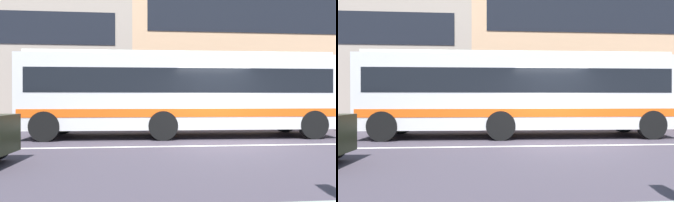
% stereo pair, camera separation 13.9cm
% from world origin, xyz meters
% --- Properties ---
extents(ground_plane, '(160.00, 160.00, 0.00)m').
position_xyz_m(ground_plane, '(0.00, 0.00, 0.00)').
color(ground_plane, '#3B343F').
extents(lane_centre_line, '(60.00, 0.16, 0.01)m').
position_xyz_m(lane_centre_line, '(0.00, 0.00, 0.00)').
color(lane_centre_line, silver).
rests_on(lane_centre_line, ground_plane).
extents(apartment_block_right, '(22.42, 8.74, 11.40)m').
position_xyz_m(apartment_block_right, '(8.22, 13.75, 5.70)').
color(apartment_block_right, tan).
rests_on(apartment_block_right, ground_plane).
extents(transit_bus, '(11.27, 2.71, 3.08)m').
position_xyz_m(transit_bus, '(-1.06, 2.47, 1.70)').
color(transit_bus, silver).
rests_on(transit_bus, ground_plane).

